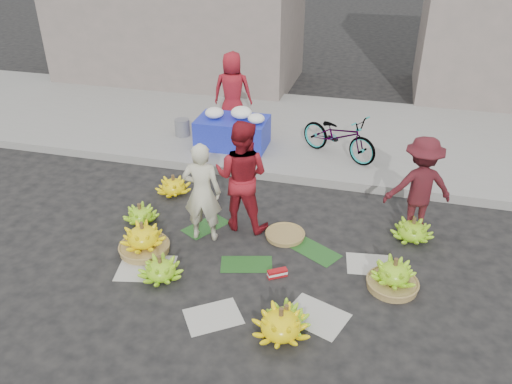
% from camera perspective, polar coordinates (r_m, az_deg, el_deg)
% --- Properties ---
extents(ground, '(80.00, 80.00, 0.00)m').
position_cam_1_polar(ground, '(6.53, 0.25, -7.39)').
color(ground, black).
rests_on(ground, ground).
extents(curb, '(40.00, 0.25, 0.15)m').
position_cam_1_polar(curb, '(8.32, 4.09, 1.81)').
color(curb, gray).
rests_on(curb, ground).
extents(sidewalk, '(40.00, 4.00, 0.12)m').
position_cam_1_polar(sidewalk, '(10.22, 6.42, 6.98)').
color(sidewalk, gray).
rests_on(sidewalk, ground).
extents(building_left, '(6.00, 3.00, 4.00)m').
position_cam_1_polar(building_left, '(13.51, -9.05, 20.83)').
color(building_left, gray).
rests_on(building_left, sidewalk).
extents(newspaper_scatter, '(3.20, 1.80, 0.00)m').
position_cam_1_polar(newspaper_scatter, '(5.93, -1.76, -11.82)').
color(newspaper_scatter, '#BCB8AE').
rests_on(newspaper_scatter, ground).
extents(banana_leaves, '(2.00, 1.00, 0.00)m').
position_cam_1_polar(banana_leaves, '(6.71, -0.15, -6.24)').
color(banana_leaves, '#184818').
rests_on(banana_leaves, ground).
extents(banana_bunch_0, '(0.67, 0.67, 0.45)m').
position_cam_1_polar(banana_bunch_0, '(6.69, -12.76, -5.26)').
color(banana_bunch_0, olive).
rests_on(banana_bunch_0, ground).
extents(banana_bunch_1, '(0.58, 0.58, 0.32)m').
position_cam_1_polar(banana_bunch_1, '(6.21, -10.85, -8.63)').
color(banana_bunch_1, '#73C11B').
rests_on(banana_bunch_1, ground).
extents(banana_bunch_2, '(0.75, 0.75, 0.37)m').
position_cam_1_polar(banana_bunch_2, '(5.38, 2.85, -14.79)').
color(banana_bunch_2, '#FFE70C').
rests_on(banana_bunch_2, ground).
extents(banana_bunch_3, '(0.54, 0.54, 0.30)m').
position_cam_1_polar(banana_bunch_3, '(5.49, 3.44, -14.17)').
color(banana_bunch_3, '#73C11B').
rests_on(banana_bunch_3, ground).
extents(banana_bunch_4, '(0.59, 0.59, 0.42)m').
position_cam_1_polar(banana_bunch_4, '(6.16, 15.45, -9.19)').
color(banana_bunch_4, olive).
rests_on(banana_bunch_4, ground).
extents(banana_bunch_5, '(0.63, 0.63, 0.34)m').
position_cam_1_polar(banana_bunch_5, '(7.10, 17.46, -4.15)').
color(banana_bunch_5, '#73C11B').
rests_on(banana_bunch_5, ground).
extents(banana_bunch_6, '(0.49, 0.49, 0.30)m').
position_cam_1_polar(banana_bunch_6, '(7.35, -13.09, -2.49)').
color(banana_bunch_6, '#73C11B').
rests_on(banana_bunch_6, ground).
extents(banana_bunch_7, '(0.58, 0.58, 0.33)m').
position_cam_1_polar(banana_bunch_7, '(7.98, -9.39, 0.72)').
color(banana_bunch_7, '#FFE70C').
rests_on(banana_bunch_7, ground).
extents(basket_spare, '(0.59, 0.59, 0.06)m').
position_cam_1_polar(basket_spare, '(6.90, 3.34, -4.93)').
color(basket_spare, olive).
rests_on(basket_spare, ground).
extents(incense_stack, '(0.25, 0.20, 0.10)m').
position_cam_1_polar(incense_stack, '(6.18, 2.45, -9.25)').
color(incense_stack, '#A91216').
rests_on(incense_stack, ground).
extents(vendor_cream, '(0.55, 0.41, 1.40)m').
position_cam_1_polar(vendor_cream, '(6.57, -6.18, -0.07)').
color(vendor_cream, beige).
rests_on(vendor_cream, ground).
extents(vendor_red, '(0.80, 0.64, 1.58)m').
position_cam_1_polar(vendor_red, '(6.75, -1.65, 1.83)').
color(vendor_red, maroon).
rests_on(vendor_red, ground).
extents(man_striped, '(1.03, 0.77, 1.41)m').
position_cam_1_polar(man_striped, '(7.02, 18.19, 0.61)').
color(man_striped, maroon).
rests_on(man_striped, ground).
extents(flower_table, '(1.29, 0.82, 0.74)m').
position_cam_1_polar(flower_table, '(9.21, -2.65, 7.05)').
color(flower_table, '#1A25AD').
rests_on(flower_table, sidewalk).
extents(grey_bucket, '(0.28, 0.28, 0.32)m').
position_cam_1_polar(grey_bucket, '(9.83, -8.42, 7.31)').
color(grey_bucket, slate).
rests_on(grey_bucket, sidewalk).
extents(flower_vendor, '(0.82, 0.60, 1.53)m').
position_cam_1_polar(flower_vendor, '(9.85, -2.69, 11.39)').
color(flower_vendor, maroon).
rests_on(flower_vendor, sidewalk).
extents(bicycle, '(1.18, 1.57, 0.79)m').
position_cam_1_polar(bicycle, '(8.87, 9.46, 6.39)').
color(bicycle, gray).
rests_on(bicycle, sidewalk).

